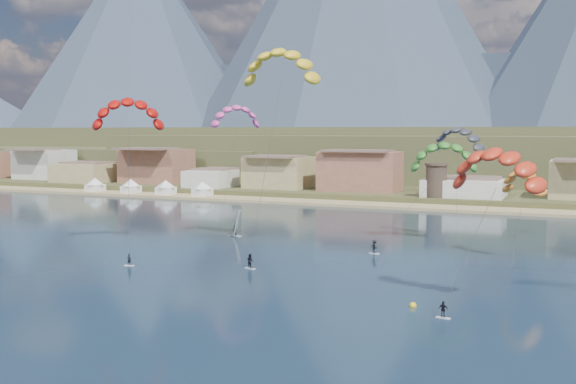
% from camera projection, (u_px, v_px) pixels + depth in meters
% --- Properties ---
extents(ground, '(2400.00, 2400.00, 0.00)m').
position_uv_depth(ground, '(162.00, 317.00, 68.21)').
color(ground, black).
rests_on(ground, ground).
extents(beach, '(2200.00, 12.00, 0.90)m').
position_uv_depth(beach, '(409.00, 207.00, 165.04)').
color(beach, tan).
rests_on(beach, ground).
extents(land, '(2200.00, 900.00, 4.00)m').
position_uv_depth(land, '(533.00, 153.00, 579.89)').
color(land, brown).
rests_on(land, ground).
extents(foothills, '(940.00, 210.00, 18.00)m').
position_uv_depth(foothills, '(538.00, 155.00, 270.93)').
color(foothills, brown).
rests_on(foothills, ground).
extents(mountain_ridge, '(2060.00, 480.00, 400.00)m').
position_uv_depth(mountain_ridge, '(539.00, 21.00, 812.99)').
color(mountain_ridge, '#2E3A4E').
rests_on(mountain_ridge, ground).
extents(town, '(400.00, 24.00, 12.00)m').
position_uv_depth(town, '(285.00, 168.00, 194.81)').
color(town, silver).
rests_on(town, ground).
extents(watchtower, '(5.82, 5.82, 8.60)m').
position_uv_depth(watchtower, '(436.00, 180.00, 169.82)').
color(watchtower, '#47382D').
rests_on(watchtower, ground).
extents(beach_tents, '(43.40, 6.40, 5.00)m').
position_uv_depth(beach_tents, '(147.00, 183.00, 194.94)').
color(beach_tents, white).
rests_on(beach_tents, ground).
extents(kitesurfer_red, '(15.30, 17.39, 26.53)m').
position_uv_depth(kitesurfer_red, '(128.00, 109.00, 106.23)').
color(kitesurfer_red, silver).
rests_on(kitesurfer_red, ground).
extents(kitesurfer_yellow, '(13.15, 19.41, 33.95)m').
position_uv_depth(kitesurfer_yellow, '(281.00, 62.00, 105.38)').
color(kitesurfer_yellow, silver).
rests_on(kitesurfer_yellow, ground).
extents(kitesurfer_orange, '(11.49, 11.69, 18.38)m').
position_uv_depth(kitesurfer_orange, '(497.00, 163.00, 71.65)').
color(kitesurfer_orange, silver).
rests_on(kitesurfer_orange, ground).
extents(kitesurfer_green, '(14.71, 16.99, 20.55)m').
position_uv_depth(kitesurfer_green, '(443.00, 153.00, 110.79)').
color(kitesurfer_green, silver).
rests_on(kitesurfer_green, ground).
extents(distant_kite_pink, '(10.24, 9.90, 25.24)m').
position_uv_depth(distant_kite_pink, '(236.00, 113.00, 134.35)').
color(distant_kite_pink, '#262626').
rests_on(distant_kite_pink, ground).
extents(distant_kite_dark, '(10.29, 7.39, 20.91)m').
position_uv_depth(distant_kite_dark, '(458.00, 135.00, 115.44)').
color(distant_kite_dark, '#262626').
rests_on(distant_kite_dark, ground).
extents(distant_kite_orange, '(8.01, 7.93, 14.96)m').
position_uv_depth(distant_kite_orange, '(524.00, 178.00, 98.01)').
color(distant_kite_orange, '#262626').
rests_on(distant_kite_orange, ground).
extents(windsurfer, '(2.69, 2.96, 4.60)m').
position_uv_depth(windsurfer, '(236.00, 228.00, 120.43)').
color(windsurfer, silver).
rests_on(windsurfer, ground).
extents(buoy, '(0.77, 0.77, 0.77)m').
position_uv_depth(buoy, '(413.00, 306.00, 72.16)').
color(buoy, yellow).
rests_on(buoy, ground).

